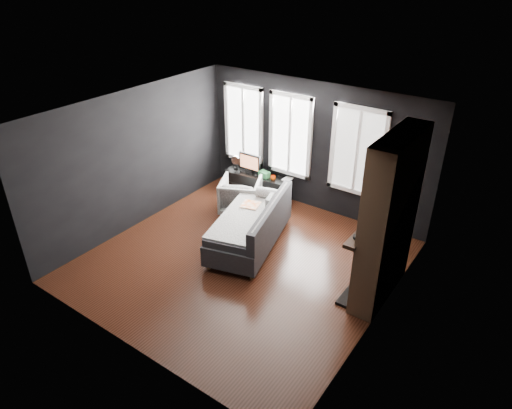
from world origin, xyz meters
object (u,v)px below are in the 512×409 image
Objects in this scene: sofa at (250,223)px; book at (284,173)px; armchair at (240,194)px; monitor at (250,162)px; mantel_vase at (384,205)px; media_console at (258,185)px; mug at (273,177)px.

sofa is 1.90m from book.
monitor is (-0.31, 0.77, 0.37)m from armchair.
sofa is at bearing -166.99° from mantel_vase.
media_console is 0.53m from mug.
armchair is 1.08m from book.
mug is at bearing -0.80° from monitor.
media_console is 3.62m from mantel_vase.
book is 1.37× the size of mantel_vase.
sofa is at bearing -54.08° from monitor.
sofa is 2.09m from monitor.
mantel_vase is (3.25, -1.19, 1.05)m from media_console.
sofa reaches higher than book.
sofa is at bearing -77.23° from book.
sofa is 19.08× the size of mug.
mug is 0.47× the size of book.
mug is at bearing -11.75° from media_console.
monitor reaches higher than book.
media_console is at bearing 159.89° from mantel_vase.
mug is at bearing -131.93° from book.
media_console is (-0.10, 0.80, -0.15)m from armchair.
sofa is 1.99m from media_console.
book is at bearing 48.07° from mug.
sofa reaches higher than armchair.
mug is 3.14m from mantel_vase.
media_console is 13.57× the size of mug.
mug is 0.64× the size of mantel_vase.
media_console is at bearing 173.98° from mug.
armchair is 4.63× the size of mantel_vase.
book is at bearing 7.73° from media_console.
monitor is (-0.21, -0.03, 0.51)m from media_console.
mug is (0.63, -0.01, -0.19)m from monitor.
sofa is 2.63× the size of armchair.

